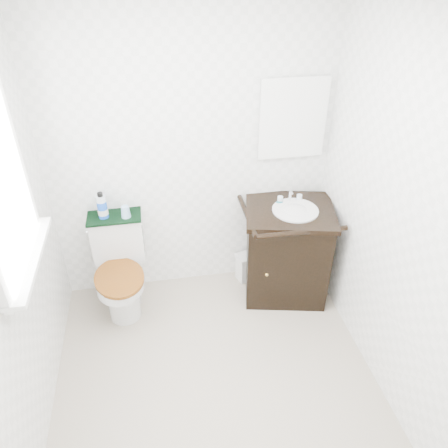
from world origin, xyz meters
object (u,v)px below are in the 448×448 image
object	(u,v)px
toilet	(121,271)
cup	(125,212)
mouthwash_bottle	(102,206)
vanity	(287,249)
trash_bin	(246,266)

from	to	relation	value
toilet	cup	distance (m)	0.51
toilet	mouthwash_bottle	size ratio (longest dim) A/B	3.63
vanity	mouthwash_bottle	world-z (taller)	mouthwash_bottle
cup	toilet	bearing A→B (deg)	-136.04
toilet	vanity	world-z (taller)	vanity
trash_bin	mouthwash_bottle	world-z (taller)	mouthwash_bottle
toilet	trash_bin	world-z (taller)	toilet
vanity	cup	xyz separation A→B (m)	(-1.26, 0.16, 0.41)
toilet	vanity	distance (m)	1.36
trash_bin	cup	world-z (taller)	cup
mouthwash_bottle	cup	distance (m)	0.18
toilet	trash_bin	bearing A→B (deg)	6.99
vanity	toilet	bearing A→B (deg)	177.24
vanity	trash_bin	bearing A→B (deg)	145.65
vanity	cup	size ratio (longest dim) A/B	9.99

